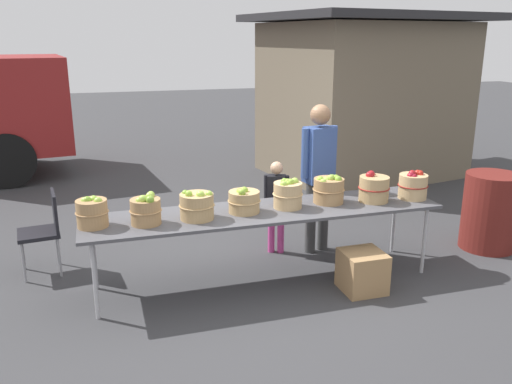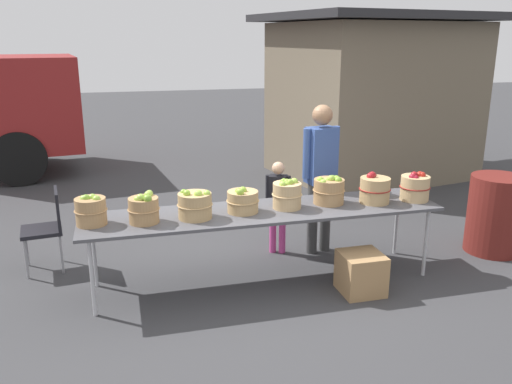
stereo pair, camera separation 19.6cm
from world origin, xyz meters
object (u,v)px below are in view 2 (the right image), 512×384
(apple_basket_green_2, at_px, (195,205))
(child_customer, at_px, (278,200))
(folding_chair, at_px, (48,223))
(apple_basket_red_1, at_px, (415,187))
(apple_basket_green_1, at_px, (144,209))
(produce_crate, at_px, (361,273))
(apple_basket_green_0, at_px, (91,210))
(apple_basket_green_4, at_px, (287,194))
(market_table, at_px, (264,213))
(trash_barrel, at_px, (496,214))
(apple_basket_green_3, at_px, (243,201))
(vendor_adult, at_px, (321,168))
(apple_basket_green_5, at_px, (329,190))
(apple_basket_red_0, at_px, (375,189))

(apple_basket_green_2, xyz_separation_m, child_customer, (1.03, 0.73, -0.25))
(folding_chair, bearing_deg, apple_basket_red_1, 69.12)
(apple_basket_green_1, relative_size, produce_crate, 0.74)
(apple_basket_red_1, bearing_deg, apple_basket_green_0, 178.74)
(produce_crate, bearing_deg, apple_basket_green_4, 140.80)
(apple_basket_green_2, distance_m, folding_chair, 1.72)
(apple_basket_red_1, xyz_separation_m, child_customer, (-1.25, 0.74, -0.27))
(apple_basket_red_1, relative_size, produce_crate, 0.79)
(market_table, xyz_separation_m, trash_barrel, (2.75, 0.09, -0.27))
(apple_basket_green_2, distance_m, apple_basket_green_3, 0.47)
(market_table, xyz_separation_m, child_customer, (0.35, 0.67, -0.09))
(apple_basket_green_2, relative_size, child_customer, 0.31)
(apple_basket_green_3, relative_size, vendor_adult, 0.19)
(apple_basket_red_1, distance_m, folding_chair, 3.82)
(apple_basket_green_1, distance_m, folding_chair, 1.37)
(apple_basket_green_4, relative_size, folding_chair, 0.35)
(vendor_adult, height_order, folding_chair, vendor_adult)
(apple_basket_green_0, height_order, apple_basket_green_3, apple_basket_green_0)
(apple_basket_green_5, bearing_deg, apple_basket_red_0, -10.71)
(apple_basket_green_1, bearing_deg, folding_chair, 135.92)
(apple_basket_green_2, distance_m, apple_basket_red_1, 2.28)
(apple_basket_green_4, bearing_deg, apple_basket_green_2, -175.46)
(apple_basket_green_2, height_order, child_customer, child_customer)
(apple_basket_green_3, xyz_separation_m, apple_basket_green_5, (0.91, 0.05, 0.02))
(apple_basket_green_0, relative_size, apple_basket_green_3, 0.92)
(apple_basket_green_3, bearing_deg, produce_crate, -24.22)
(apple_basket_green_5, bearing_deg, vendor_adult, 77.80)
(apple_basket_green_1, height_order, apple_basket_red_0, apple_basket_red_0)
(apple_basket_red_0, bearing_deg, vendor_adult, 119.24)
(apple_basket_green_1, height_order, trash_barrel, apple_basket_green_1)
(apple_basket_green_5, relative_size, apple_basket_red_0, 1.01)
(apple_basket_green_4, height_order, produce_crate, apple_basket_green_4)
(child_customer, height_order, folding_chair, child_customer)
(apple_basket_green_5, distance_m, vendor_adult, 0.55)
(apple_basket_green_5, distance_m, apple_basket_red_1, 0.91)
(apple_basket_green_0, height_order, vendor_adult, vendor_adult)
(apple_basket_green_1, distance_m, trash_barrel, 3.92)
(child_customer, distance_m, folding_chair, 2.45)
(vendor_adult, relative_size, produce_crate, 4.26)
(folding_chair, height_order, produce_crate, folding_chair)
(apple_basket_green_5, height_order, folding_chair, apple_basket_green_5)
(apple_basket_green_2, height_order, apple_basket_red_0, apple_basket_red_0)
(apple_basket_red_0, bearing_deg, apple_basket_green_1, -179.21)
(market_table, bearing_deg, apple_basket_green_3, -179.18)
(apple_basket_green_2, relative_size, apple_basket_green_5, 1.02)
(trash_barrel, bearing_deg, folding_chair, 171.01)
(vendor_adult, relative_size, trash_barrel, 1.89)
(trash_barrel, bearing_deg, apple_basket_red_1, -172.44)
(folding_chair, bearing_deg, apple_basket_green_0, 22.98)
(apple_basket_green_4, bearing_deg, apple_basket_green_1, -176.67)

